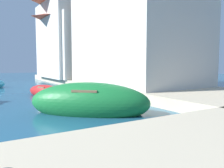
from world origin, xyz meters
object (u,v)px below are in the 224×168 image
Objects in this scene: moored_boat_4 at (89,102)px; waterfront_building_annex at (80,34)px; moored_boat_3 at (46,92)px; waterfront_building_main at (135,25)px; waterfront_building_far at (79,43)px; quayside_tree at (139,39)px.

moored_boat_4 is 16.07m from waterfront_building_annex.
moored_boat_3 is 7.41m from waterfront_building_main.
moored_boat_3 is 0.69× the size of moored_boat_4.
waterfront_building_far reaches higher than quayside_tree.
waterfront_building_main is at bearing -169.49° from quayside_tree.
waterfront_building_main is at bearing -90.00° from waterfront_building_annex.
moored_boat_4 is 8.87m from waterfront_building_main.
waterfront_building_far is (6.03, 8.68, 3.72)m from moored_boat_3.
quayside_tree is at bearing 80.40° from moored_boat_4.
waterfront_building_main is 1.08× the size of waterfront_building_far.
quayside_tree is at bearing 66.79° from moored_boat_3.
waterfront_building_main is at bearing 82.03° from moored_boat_4.
waterfront_building_annex is 0.94× the size of waterfront_building_far.
waterfront_building_annex is 1.80× the size of quayside_tree.
waterfront_building_main reaches higher than waterfront_building_far.
waterfront_building_main reaches higher than moored_boat_3.
waterfront_building_annex is at bearing -90.00° from waterfront_building_far.
waterfront_building_annex reaches higher than quayside_tree.
moored_boat_3 is at bearing 175.64° from quayside_tree.
quayside_tree is (0.47, 0.09, -0.90)m from waterfront_building_main.
moored_boat_3 is 0.36× the size of waterfront_building_far.
moored_boat_3 is 7.34m from quayside_tree.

